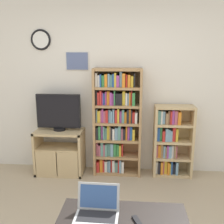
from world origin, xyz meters
TOP-DOWN VIEW (x-y plane):
  - wall_back at (-0.01, 2.00)m, footprint 6.58×0.09m
  - tv_stand at (-0.87, 1.73)m, footprint 0.72×0.41m
  - television at (-0.87, 1.76)m, footprint 0.66×0.18m
  - bookshelf_tall at (-0.01, 1.82)m, footprint 0.71×0.29m
  - bookshelf_short at (0.82, 1.83)m, footprint 0.58×0.29m
  - laptop at (-0.04, 0.00)m, footprint 0.37×0.28m
  - remote_near_laptop at (0.30, -0.08)m, footprint 0.10×0.16m

SIDE VIEW (x-z plane):
  - tv_stand at x=-0.87m, z-range 0.00..0.68m
  - remote_near_laptop at x=0.30m, z-range 0.48..0.50m
  - bookshelf_short at x=0.82m, z-range -0.01..1.07m
  - laptop at x=-0.04m, z-range 0.42..0.67m
  - bookshelf_tall at x=-0.01m, z-range 0.01..1.63m
  - television at x=-0.87m, z-range 0.69..1.24m
  - wall_back at x=-0.01m, z-range 0.00..2.60m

